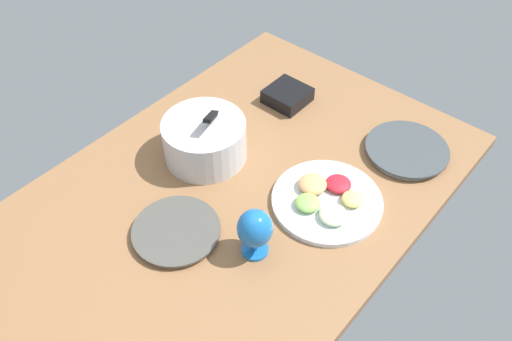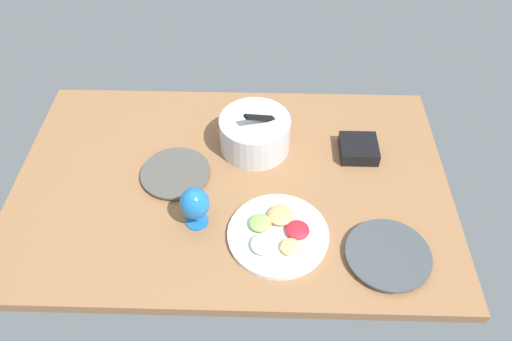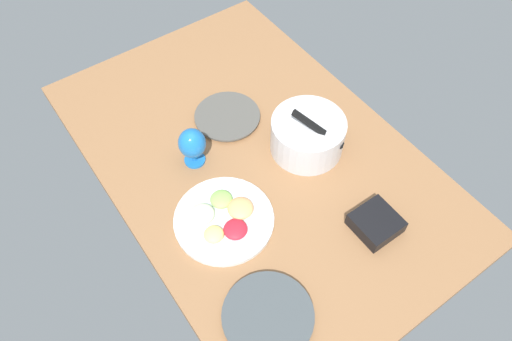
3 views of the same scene
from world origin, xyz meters
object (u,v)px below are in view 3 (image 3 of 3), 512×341
fruit_platter (224,218)px  hurricane_glass_blue (192,144)px  dinner_plate_right (268,316)px  mixing_bowl (308,134)px  dinner_plate_left (227,117)px  square_bowl_black (376,223)px

fruit_platter → hurricane_glass_blue: size_ratio=2.11×
dinner_plate_right → hurricane_glass_blue: 64.87cm
mixing_bowl → dinner_plate_right: bearing=-48.6°
mixing_bowl → fruit_platter: mixing_bowl is taller
dinner_plate_right → mixing_bowl: bearing=131.4°
mixing_bowl → hurricane_glass_blue: (-18.78, -37.52, 2.10)cm
dinner_plate_right → mixing_bowl: mixing_bowl is taller
dinner_plate_left → hurricane_glass_blue: hurricane_glass_blue is taller
fruit_platter → square_bowl_black: square_bowl_black is taller
mixing_bowl → square_bowl_black: bearing=-4.0°
mixing_bowl → fruit_platter: (8.86, -42.67, -5.92)cm
square_bowl_black → fruit_platter: bearing=-128.1°
hurricane_glass_blue → mixing_bowl: bearing=63.4°
fruit_platter → square_bowl_black: bearing=51.9°
fruit_platter → square_bowl_black: size_ratio=2.38×
dinner_plate_left → dinner_plate_right: bearing=-24.8°
dinner_plate_left → hurricane_glass_blue: 25.06cm
dinner_plate_left → square_bowl_black: 70.56cm
hurricane_glass_blue → square_bowl_black: 68.73cm
square_bowl_black → hurricane_glass_blue: bearing=-149.5°
dinner_plate_left → dinner_plate_right: (73.35, -33.90, 0.16)cm
dinner_plate_left → hurricane_glass_blue: (10.29, -21.19, 8.54)cm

